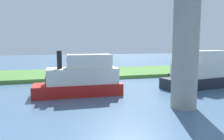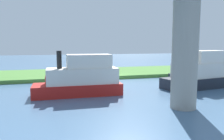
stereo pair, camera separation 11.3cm
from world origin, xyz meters
The scene contains 8 objects.
ground_plane centered at (0.00, 0.00, 0.00)m, with size 160.00×160.00×0.00m, color #4C7093.
grassy_bank centered at (0.00, -6.00, 0.25)m, with size 80.00×12.00×0.50m, color #4C8438.
bridge_pylon centered at (-1.36, 15.23, 4.81)m, with size 2.01×2.01×9.62m, color #9E998E.
person_on_bank centered at (4.55, -1.85, 1.20)m, with size 0.39×0.39×1.39m.
mooring_post centered at (1.75, -0.97, 0.98)m, with size 0.20×0.20×0.97m, color brown.
skiff_small centered at (-8.44, 8.30, 1.75)m, with size 9.62×4.46×4.73m.
motorboat_red centered at (5.86, 8.32, 1.65)m, with size 8.77×3.12×4.45m.
riverboat_paddlewheel centered at (-10.33, 2.12, 0.56)m, with size 4.92×2.58×1.56m.
Camera 2 is at (8.81, 30.22, 5.06)m, focal length 35.38 mm.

